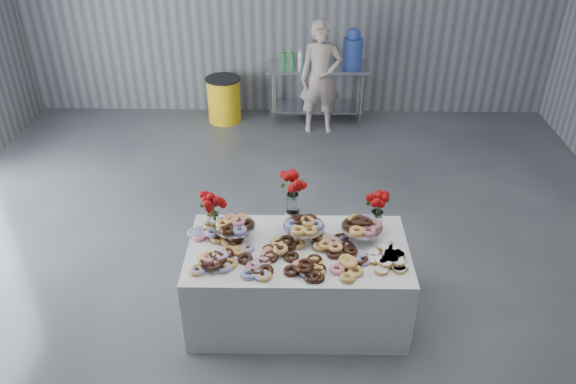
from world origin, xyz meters
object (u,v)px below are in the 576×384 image
Objects in this scene: display_table at (298,282)px; trash_barrel at (224,100)px; prep_table at (317,83)px; water_jug at (353,49)px; person at (321,78)px.

trash_barrel is (-1.15, 4.16, -0.03)m from display_table.
prep_table is 2.71× the size of water_jug.
display_table is 4.32m from trash_barrel.
person is at bearing -147.14° from water_jug.
display_table is at bearing -93.58° from prep_table.
water_jug is 0.81× the size of trash_barrel.
water_jug is at bearing -0.00° from prep_table.
trash_barrel is at bearing 165.17° from person.
person reaches higher than water_jug.
prep_table reaches higher than display_table.
display_table is 1.27× the size of prep_table.
prep_table is 0.73m from water_jug.
person reaches higher than prep_table.
water_jug is at bearing 79.65° from display_table.
person is 2.39× the size of trash_barrel.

